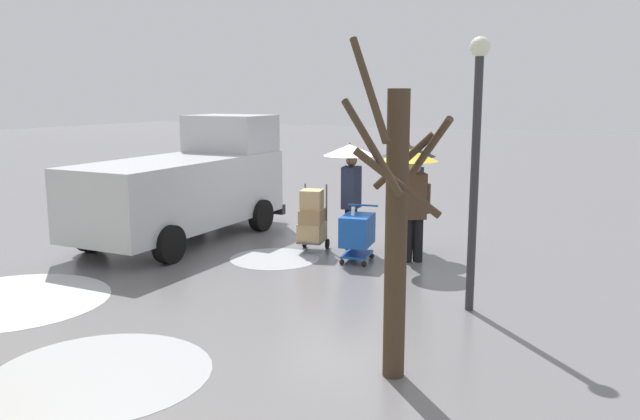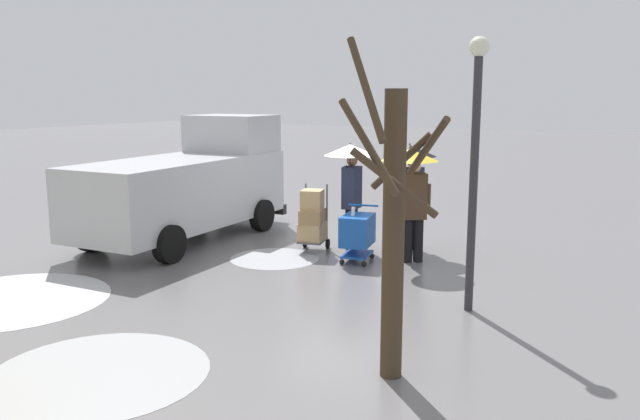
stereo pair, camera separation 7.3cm
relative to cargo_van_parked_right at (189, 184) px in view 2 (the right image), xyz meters
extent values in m
plane|color=slate|center=(-3.37, -0.73, -1.18)|extent=(90.00, 90.00, 0.00)
cylinder|color=#999BA0|center=(-3.61, 5.95, -1.18)|extent=(2.48, 2.48, 0.01)
cylinder|color=silver|center=(-0.38, 4.70, -1.18)|extent=(2.94, 2.94, 0.01)
cylinder|color=#999BA0|center=(-2.57, 0.65, -1.18)|extent=(1.69, 1.69, 0.01)
cube|color=#B7BABF|center=(-0.01, 0.26, -0.12)|extent=(2.12, 5.26, 1.40)
cube|color=#B7BABF|center=(0.05, -1.64, 1.00)|extent=(1.88, 1.46, 0.84)
cube|color=black|center=(0.07, -2.36, 0.20)|extent=(1.66, 0.11, 0.63)
cube|color=#232326|center=(0.07, -2.40, -0.86)|extent=(1.96, 0.22, 0.24)
cylinder|color=black|center=(1.02, -1.32, -0.82)|extent=(0.26, 0.73, 0.72)
cylinder|color=black|center=(-0.94, -1.38, -0.82)|extent=(0.26, 0.73, 0.72)
cylinder|color=black|center=(0.92, 1.90, -0.82)|extent=(0.26, 0.73, 0.72)
cylinder|color=black|center=(-1.04, 1.84, -0.82)|extent=(0.26, 0.73, 0.72)
cube|color=#1951B2|center=(-4.04, 0.10, -0.58)|extent=(0.65, 0.84, 0.56)
cube|color=#1951B2|center=(-4.04, 0.10, -1.04)|extent=(0.59, 0.76, 0.04)
cylinder|color=#1951B2|center=(-3.96, -0.32, -0.18)|extent=(0.58, 0.14, 0.04)
sphere|color=black|center=(-4.30, 0.36, -1.13)|extent=(0.10, 0.10, 0.10)
sphere|color=black|center=(-3.89, 0.43, -1.13)|extent=(0.10, 0.10, 0.10)
sphere|color=black|center=(-4.19, -0.24, -1.13)|extent=(0.10, 0.10, 0.10)
sphere|color=black|center=(-3.78, -0.17, -1.13)|extent=(0.10, 0.10, 0.10)
cylinder|color=white|center=(-3.98, 0.21, -0.48)|extent=(0.12, 0.29, 0.69)
cube|color=#515156|center=(-2.91, -0.21, -0.96)|extent=(0.61, 0.70, 0.03)
cylinder|color=#515156|center=(-3.05, -0.55, -0.41)|extent=(0.04, 0.04, 1.10)
cylinder|color=#515156|center=(-2.63, -0.45, -0.41)|extent=(0.04, 0.04, 1.10)
cylinder|color=black|center=(-3.07, -0.56, -1.08)|extent=(0.10, 0.21, 0.20)
cylinder|color=black|center=(-2.61, -0.45, -1.08)|extent=(0.10, 0.21, 0.20)
cube|color=tan|center=(-2.91, -0.21, -0.78)|extent=(0.55, 0.60, 0.34)
cube|color=#A37F51|center=(-2.91, -0.21, -0.47)|extent=(0.57, 0.65, 0.28)
cube|color=tan|center=(-2.91, -0.21, -0.14)|extent=(0.50, 0.51, 0.39)
cylinder|color=black|center=(-3.45, -0.94, -0.77)|extent=(0.18, 0.18, 0.82)
cylinder|color=black|center=(-3.47, -0.75, -0.77)|extent=(0.18, 0.18, 0.82)
cube|color=#282D47|center=(-3.46, -0.85, 0.06)|extent=(0.31, 0.46, 0.84)
sphere|color=#8C6647|center=(-3.46, -0.85, 0.60)|extent=(0.22, 0.22, 0.22)
cylinder|color=#282D47|center=(-3.44, -1.10, 0.01)|extent=(0.10, 0.10, 0.55)
cylinder|color=#282D47|center=(-3.50, -0.67, 0.28)|extent=(0.31, 0.12, 0.50)
cylinder|color=#333338|center=(-3.47, -0.75, 0.44)|extent=(0.02, 0.02, 0.86)
cone|color=white|center=(-3.47, -0.75, 0.82)|extent=(1.04, 1.04, 0.22)
sphere|color=#333338|center=(-3.47, -0.75, 0.95)|extent=(0.04, 0.04, 0.04)
cylinder|color=black|center=(-4.60, -1.37, -0.77)|extent=(0.18, 0.18, 0.82)
cylinder|color=black|center=(-4.55, -1.17, -0.77)|extent=(0.18, 0.18, 0.82)
cube|color=#282D47|center=(-4.58, -1.27, 0.06)|extent=(0.39, 0.50, 0.84)
sphere|color=beige|center=(-4.58, -1.27, 0.60)|extent=(0.22, 0.22, 0.22)
cylinder|color=#282D47|center=(-4.65, -1.52, 0.01)|extent=(0.10, 0.10, 0.55)
cylinder|color=#282D47|center=(-4.55, -1.09, 0.28)|extent=(0.32, 0.18, 0.50)
cylinder|color=#333338|center=(-4.55, -1.17, 0.44)|extent=(0.02, 0.02, 0.86)
cone|color=black|center=(-4.55, -1.17, 0.82)|extent=(1.04, 1.04, 0.22)
sphere|color=#333338|center=(-4.55, -1.17, 0.95)|extent=(0.04, 0.04, 0.04)
cube|color=black|center=(-4.38, -1.32, 0.10)|extent=(0.24, 0.33, 0.44)
cylinder|color=black|center=(-5.04, -0.44, -0.77)|extent=(0.18, 0.18, 0.82)
cylinder|color=black|center=(-4.87, -0.33, -0.77)|extent=(0.18, 0.18, 0.82)
cube|color=#473323|center=(-4.95, -0.39, 0.06)|extent=(0.52, 0.47, 0.84)
sphere|color=beige|center=(-4.95, -0.39, 0.60)|extent=(0.22, 0.22, 0.22)
cylinder|color=#473323|center=(-5.18, -0.52, 0.01)|extent=(0.10, 0.10, 0.55)
cylinder|color=#473323|center=(-4.81, -0.27, 0.28)|extent=(0.24, 0.31, 0.50)
cylinder|color=#333338|center=(-4.87, -0.33, 0.44)|extent=(0.02, 0.02, 0.86)
cone|color=yellow|center=(-4.87, -0.33, 0.82)|extent=(1.04, 1.04, 0.22)
sphere|color=#333338|center=(-4.87, -0.33, 0.95)|extent=(0.04, 0.04, 0.04)
cylinder|color=#423323|center=(-6.51, 4.43, 0.40)|extent=(0.24, 0.24, 3.15)
cylinder|color=#423323|center=(-6.37, 4.80, 1.40)|extent=(0.83, 0.38, 0.95)
cylinder|color=#423323|center=(-6.46, 4.11, 1.19)|extent=(0.69, 0.19, 0.66)
cylinder|color=#423323|center=(-6.76, 4.14, 1.35)|extent=(0.66, 0.60, 0.70)
cylinder|color=#423323|center=(-6.30, 4.71, 1.97)|extent=(0.67, 0.53, 1.07)
cylinder|color=#423323|center=(-6.67, 4.82, 1.04)|extent=(0.86, 0.40, 0.71)
cylinder|color=#2D2D33|center=(-6.64, 1.82, 0.62)|extent=(0.12, 0.12, 3.60)
sphere|color=#EAEACC|center=(-6.64, 1.82, 2.54)|extent=(0.28, 0.28, 0.28)
camera|label=1|loc=(-9.02, 10.83, 1.92)|focal=36.58mm
camera|label=2|loc=(-9.09, 10.80, 1.92)|focal=36.58mm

